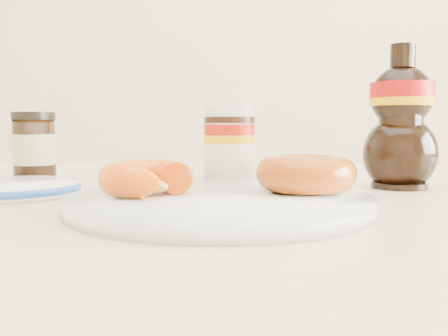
# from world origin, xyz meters

# --- Properties ---
(dining_table) EXTENTS (1.40, 0.90, 0.75)m
(dining_table) POSITION_xyz_m (0.00, 0.10, 0.67)
(dining_table) COLOR beige
(dining_table) RESTS_ON ground
(plate) EXTENTS (0.28, 0.28, 0.01)m
(plate) POSITION_xyz_m (-0.01, 0.02, 0.76)
(plate) COLOR white
(plate) RESTS_ON dining_table
(donut_bitten) EXTENTS (0.09, 0.09, 0.03)m
(donut_bitten) POSITION_xyz_m (-0.08, 0.02, 0.78)
(donut_bitten) COLOR #D9490C
(donut_bitten) RESTS_ON plate
(donut_whole) EXTENTS (0.13, 0.13, 0.03)m
(donut_whole) POSITION_xyz_m (0.07, 0.05, 0.78)
(donut_whole) COLOR #A54A0A
(donut_whole) RESTS_ON plate
(nutella_jar) EXTENTS (0.07, 0.07, 0.11)m
(nutella_jar) POSITION_xyz_m (-0.02, 0.29, 0.81)
(nutella_jar) COLOR white
(nutella_jar) RESTS_ON dining_table
(syrup_bottle) EXTENTS (0.12, 0.11, 0.18)m
(syrup_bottle) POSITION_xyz_m (0.20, 0.20, 0.84)
(syrup_bottle) COLOR black
(syrup_bottle) RESTS_ON dining_table
(dark_jar) EXTENTS (0.06, 0.06, 0.10)m
(dark_jar) POSITION_xyz_m (-0.30, 0.26, 0.80)
(dark_jar) COLOR black
(dark_jar) RESTS_ON dining_table
(blue_rim_saucer) EXTENTS (0.15, 0.15, 0.01)m
(blue_rim_saucer) POSITION_xyz_m (-0.25, 0.10, 0.76)
(blue_rim_saucer) COLOR white
(blue_rim_saucer) RESTS_ON dining_table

